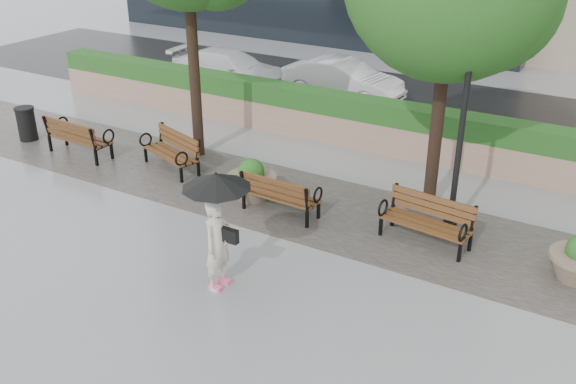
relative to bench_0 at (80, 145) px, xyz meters
The scene contains 14 objects.
ground 7.67m from the bench_0, 19.34° to the right, with size 100.00×100.00×0.00m, color gray.
cobble_strip 7.25m from the bench_0, ahead, with size 28.00×3.20×0.01m, color #383330.
hedge_wall 8.50m from the bench_0, 31.70° to the left, with size 24.00×0.80×1.35m.
asphalt_street 11.13m from the bench_0, 49.50° to the left, with size 40.00×7.00×0.00m, color black.
bench_0 is the anchor object (origin of this frame).
bench_1 2.74m from the bench_0, 10.47° to the left, with size 1.90×1.23×0.95m.
bench_2 6.32m from the bench_0, ahead, with size 1.75×0.75×0.92m.
bench_3 9.46m from the bench_0, ahead, with size 1.87×0.92×0.97m.
planter_left 5.35m from the bench_0, ahead, with size 1.15×1.15×0.97m.
trash_bin 2.15m from the bench_0, behind, with size 0.54×0.54×0.90m, color black.
lamppost 9.93m from the bench_0, ahead, with size 0.28×0.28×4.16m.
car_left 7.32m from the bench_0, 92.00° to the left, with size 1.79×4.40×1.28m, color white.
car_right 8.84m from the bench_0, 64.24° to the left, with size 1.42×4.06×1.34m, color white.
pedestrian 7.57m from the bench_0, 24.66° to the right, with size 1.19×1.19×2.19m.
Camera 1 is at (5.53, -8.34, 6.53)m, focal length 40.00 mm.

